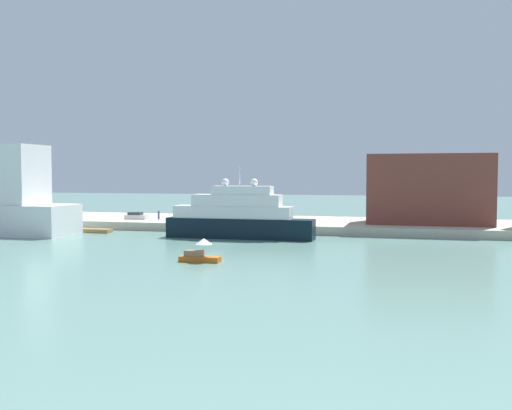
{
  "coord_description": "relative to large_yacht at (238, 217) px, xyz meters",
  "views": [
    {
      "loc": [
        27.15,
        -79.54,
        10.15
      ],
      "look_at": [
        4.45,
        6.0,
        5.45
      ],
      "focal_mm": 41.16,
      "sensor_mm": 36.0,
      "label": 1
    }
  ],
  "objects": [
    {
      "name": "large_yacht",
      "position": [
        0.0,
        0.0,
        0.0
      ],
      "size": [
        23.55,
        3.69,
        11.31
      ],
      "color": "black",
      "rests_on": "ground"
    },
    {
      "name": "parked_car",
      "position": [
        -24.62,
        14.28,
        -1.27
      ],
      "size": [
        4.3,
        1.75,
        1.36
      ],
      "color": "silver",
      "rests_on": "quay_dock"
    },
    {
      "name": "mooring_bollard",
      "position": [
        5.28,
        8.75,
        -1.44
      ],
      "size": [
        0.4,
        0.4,
        0.84
      ],
      "primitive_type": "cylinder",
      "color": "black",
      "rests_on": "quay_dock"
    },
    {
      "name": "ground",
      "position": [
        -0.81,
        -8.56,
        -3.33
      ],
      "size": [
        400.0,
        400.0,
        0.0
      ],
      "primitive_type": "plane",
      "color": "slate"
    },
    {
      "name": "harbor_building",
      "position": [
        29.33,
        18.52,
        4.18
      ],
      "size": [
        20.82,
        11.24,
        12.08
      ],
      "primitive_type": "cube",
      "color": "brown",
      "rests_on": "quay_dock"
    },
    {
      "name": "person_figure",
      "position": [
        -20.15,
        14.74,
        -1.01
      ],
      "size": [
        0.36,
        0.36,
        1.83
      ],
      "color": "#334C8C",
      "rests_on": "quay_dock"
    },
    {
      "name": "work_barge",
      "position": [
        -26.68,
        2.35,
        -3.0
      ],
      "size": [
        6.17,
        1.99,
        0.66
      ],
      "primitive_type": "cube",
      "color": "olive",
      "rests_on": "ground"
    },
    {
      "name": "quay_dock",
      "position": [
        -0.81,
        19.28,
        -2.59
      ],
      "size": [
        110.0,
        23.69,
        1.47
      ],
      "primitive_type": "cube",
      "color": "#B7AD99",
      "rests_on": "ground"
    },
    {
      "name": "small_motorboat",
      "position": [
        2.85,
        -24.81,
        -2.27
      ],
      "size": [
        4.77,
        1.96,
        2.75
      ],
      "color": "#C66019",
      "rests_on": "ground"
    }
  ]
}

